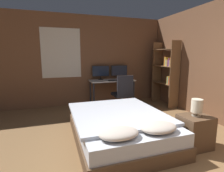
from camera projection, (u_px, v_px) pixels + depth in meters
wall_back at (95, 61)px, 5.44m from camera, size 12.00×0.08×2.70m
wall_side_right at (220, 63)px, 3.81m from camera, size 0.06×12.00×2.70m
bed at (119, 126)px, 3.15m from camera, size 1.59×2.07×0.56m
nightstand at (195, 132)px, 2.87m from camera, size 0.47×0.41×0.54m
bedside_lamp at (197, 106)px, 2.79m from camera, size 0.17×0.17×0.28m
desk at (112, 83)px, 5.36m from camera, size 1.36×0.58×0.77m
monitor_left at (101, 72)px, 5.38m from camera, size 0.53×0.16×0.43m
monitor_right at (119, 71)px, 5.57m from camera, size 0.53×0.16×0.43m
keyboard at (114, 80)px, 5.17m from camera, size 0.35×0.13×0.02m
computer_mouse at (122, 80)px, 5.25m from camera, size 0.07×0.05×0.04m
office_chair at (123, 96)px, 4.83m from camera, size 0.52×0.52×0.99m
bookshelf at (167, 70)px, 5.24m from camera, size 0.33×0.93×1.92m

